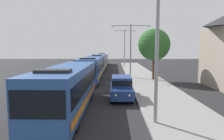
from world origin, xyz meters
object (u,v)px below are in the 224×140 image
Objects in this scene: bus_second_in_line at (91,68)px; bus_middle at (99,62)px; white_suv at (121,87)px; streetlamp_far at (125,44)px; bus_lead at (69,87)px; streetlamp_near at (157,31)px; roadside_tree at (154,45)px; bus_fourth_in_line at (103,59)px; streetlamp_mid at (131,45)px.

bus_second_in_line and bus_middle have the same top height.
white_suv is (3.70, -9.18, -0.66)m from bus_second_in_line.
streetlamp_far is (5.40, 8.28, 3.59)m from bus_middle.
bus_lead is 12.73m from bus_second_in_line.
bus_lead is at bearing 156.02° from streetlamp_near.
bus_lead is 1.61× the size of roadside_tree.
bus_second_in_line is 9.92m from white_suv.
streetlamp_near is (1.70, -5.96, 4.19)m from white_suv.
white_suv is (3.70, -34.64, -0.66)m from bus_fourth_in_line.
streetlamp_near is at bearing -82.43° from bus_fourth_in_line.
streetlamp_mid reaches higher than bus_lead.
roadside_tree is at bearing 58.13° from bus_lead.
streetlamp_far reaches higher than bus_fourth_in_line.
streetlamp_near is 35.82m from streetlamp_far.
roadside_tree is (2.93, -2.11, -0.04)m from streetlamp_mid.
streetlamp_far reaches higher than bus_middle.
bus_second_in_line is 8.91m from roadside_tree.
bus_fourth_in_line is 23.53m from streetlamp_mid.
bus_fourth_in_line is at bearing 96.09° from white_suv.
bus_lead and bus_middle have the same top height.
bus_fourth_in_line is 1.52× the size of streetlamp_mid.
bus_lead and bus_second_in_line have the same top height.
streetlamp_near is at bearing -90.00° from streetlamp_far.
streetlamp_far reaches higher than roadside_tree.
bus_second_in_line is 0.91× the size of bus_fourth_in_line.
bus_lead is 34.05m from streetlamp_far.
streetlamp_far is at bearing 56.90° from bus_middle.
bus_second_in_line is 2.31× the size of white_suv.
streetlamp_mid is (1.70, 11.96, 3.80)m from white_suv.
streetlamp_mid is (5.40, -9.63, 3.14)m from bus_middle.
streetlamp_near is (5.40, -40.60, 3.53)m from bus_fourth_in_line.
streetlamp_near is 0.97× the size of streetlamp_far.
bus_lead is at bearing -90.00° from bus_fourth_in_line.
bus_middle is 1.50× the size of streetlamp_near.
streetlamp_near is at bearing -74.07° from white_suv.
bus_middle is 1.46× the size of streetlamp_far.
bus_middle is (0.00, 12.41, 0.00)m from bus_second_in_line.
streetlamp_near reaches higher than streetlamp_mid.
bus_fourth_in_line is (0.00, 25.46, 0.00)m from bus_second_in_line.
white_suv is 0.67× the size of roadside_tree.
white_suv is at bearing -80.28° from bus_middle.
bus_lead reaches higher than white_suv.
bus_second_in_line is at bearing -104.62° from streetlamp_far.
bus_lead is 16.72m from streetlamp_mid.
bus_lead is 0.88× the size of bus_middle.
streetlamp_near is at bearing -70.37° from bus_second_in_line.
bus_fourth_in_line is at bearing 108.57° from roadside_tree.
bus_second_in_line is at bearing 109.63° from streetlamp_near.
white_suv is at bearing -83.91° from bus_fourth_in_line.
bus_middle is at bearing 119.27° from streetlamp_mid.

